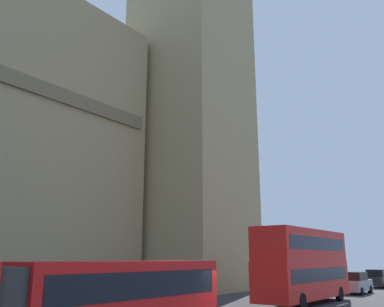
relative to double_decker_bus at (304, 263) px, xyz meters
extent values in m
cube|color=silver|center=(1.40, -2.00, -2.71)|extent=(2.20, 0.16, 0.01)
cube|color=tan|center=(5.62, 14.00, 24.31)|extent=(10.45, 10.45, 54.04)
cube|color=red|center=(-17.05, 0.00, -1.06)|extent=(8.80, 2.50, 2.50)
cube|color=black|center=(-17.05, 0.00, -0.61)|extent=(8.10, 2.54, 0.90)
cube|color=red|center=(0.00, 0.00, -1.11)|extent=(10.88, 2.50, 2.40)
cube|color=#1E232D|center=(0.00, 0.00, -0.76)|extent=(9.79, 2.54, 0.84)
cube|color=red|center=(0.00, 0.00, 1.14)|extent=(10.66, 2.50, 2.10)
cube|color=#1E232D|center=(0.00, 0.00, 1.24)|extent=(9.79, 2.54, 0.84)
cylinder|color=black|center=(3.48, -1.12, -2.21)|extent=(1.00, 0.30, 1.00)
cylinder|color=black|center=(-3.48, -1.12, -2.21)|extent=(1.00, 0.30, 1.00)
cube|color=gray|center=(10.79, -0.16, -2.01)|extent=(4.40, 1.80, 0.90)
cube|color=black|center=(10.59, -0.16, -1.21)|extent=(2.46, 1.66, 0.70)
cylinder|color=black|center=(12.20, -0.97, -2.39)|extent=(0.64, 0.30, 0.64)
cylinder|color=black|center=(9.39, -0.97, -2.39)|extent=(0.64, 0.30, 0.64)
cube|color=black|center=(20.33, 0.24, -2.01)|extent=(4.40, 1.80, 0.90)
cube|color=black|center=(20.13, 0.24, -1.21)|extent=(2.46, 1.66, 0.70)
cylinder|color=black|center=(18.92, -0.57, -2.39)|extent=(0.64, 0.30, 0.64)
camera|label=1|loc=(-28.09, -11.58, 0.29)|focal=38.77mm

